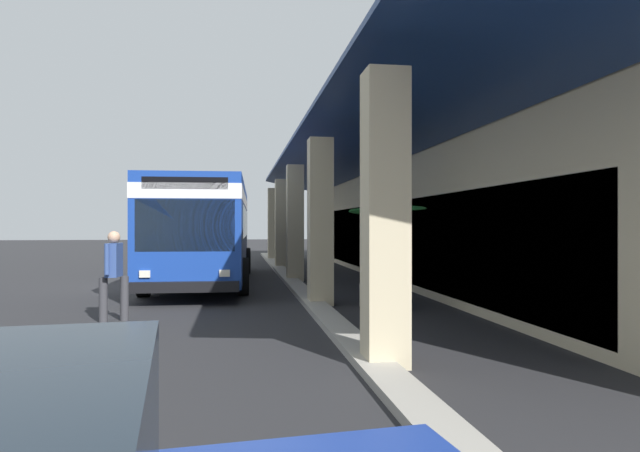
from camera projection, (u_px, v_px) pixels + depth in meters
ground at (399, 282)px, 18.48m from camera, size 120.00×120.00×0.00m
curb_strip at (290, 279)px, 18.67m from camera, size 34.49×0.50×0.12m
plaza_building at (557, 171)px, 20.08m from camera, size 29.04×16.56×7.64m
transit_bus at (206, 226)px, 18.29m from camera, size 11.28×3.05×3.34m
pedestrian at (114, 270)px, 10.75m from camera, size 0.69×0.52×1.74m
potted_palm at (381, 279)px, 12.47m from camera, size 1.55×1.79×2.32m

